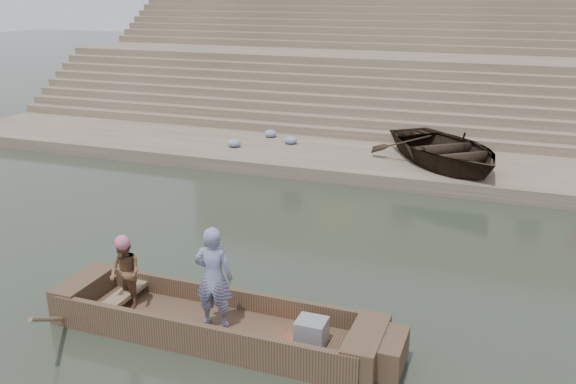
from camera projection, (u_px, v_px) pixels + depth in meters
The scene contains 12 objects.
ground at pixel (306, 277), 12.18m from camera, with size 120.00×120.00×0.00m, color #283326.
lower_landing at pixel (388, 164), 19.23m from camera, with size 32.00×4.00×0.40m, color gray.
mid_landing at pixel (426, 90), 25.52m from camera, with size 32.00×3.00×2.80m, color gray.
upper_landing at pixel (448, 46), 31.37m from camera, with size 32.00×3.00×5.20m, color gray.
ghat_steps at pixel (432, 75), 26.90m from camera, with size 32.00×11.00×5.20m.
main_rowboat at pixel (214, 329), 10.10m from camera, with size 5.00×1.30×0.22m, color brown.
rowboat_trim at pixel (225, 321), 9.97m from camera, with size 6.04×2.63×1.92m.
standing_man at pixel (214, 277), 9.74m from camera, with size 0.63×0.41×1.72m, color navy.
rowing_man at pixel (125, 273), 10.42m from camera, with size 0.61×0.47×1.25m, color #206233.
television at pixel (311, 331), 9.45m from camera, with size 0.46×0.42×0.40m.
beached_rowboat at pixel (445, 149), 18.25m from camera, with size 3.40×4.75×0.98m, color #2D2116.
cloth_bundles at pixel (341, 149), 19.69m from camera, with size 8.36×2.56×0.26m.
Camera 1 is at (3.51, -10.46, 5.45)m, focal length 38.28 mm.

